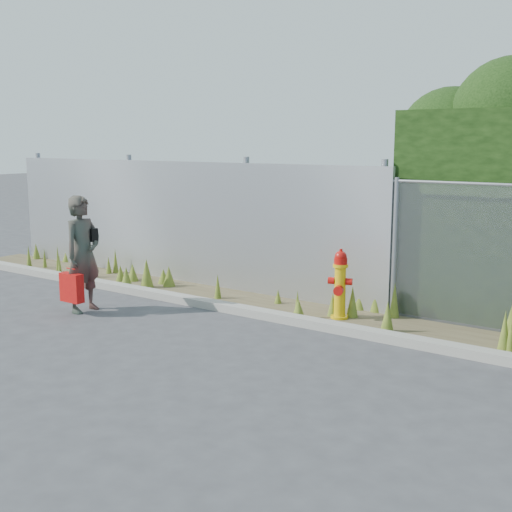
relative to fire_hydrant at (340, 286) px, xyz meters
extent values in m
plane|color=#3B3B3D|center=(-0.50, -2.37, -0.51)|extent=(80.00, 80.00, 0.00)
cube|color=gray|center=(-0.50, -0.57, -0.45)|extent=(16.00, 0.22, 0.12)
cube|color=#4D422C|center=(-0.50, 0.03, -0.50)|extent=(16.00, 1.20, 0.01)
cone|color=#4D621D|center=(-1.87, 0.68, -0.34)|extent=(0.11, 0.11, 0.34)
cone|color=#4D621D|center=(-3.45, 0.13, -0.32)|extent=(0.23, 0.23, 0.37)
cone|color=#4D621D|center=(-6.11, -0.18, -0.23)|extent=(0.09, 0.09, 0.54)
cone|color=#4D621D|center=(-6.07, 0.25, -0.26)|extent=(0.13, 0.13, 0.50)
cone|color=#4D621D|center=(-0.14, 0.06, -0.33)|extent=(0.15, 0.15, 0.35)
cone|color=#4D621D|center=(-4.53, -0.02, -0.40)|extent=(0.19, 0.19, 0.20)
cone|color=#4D621D|center=(-3.99, -0.39, -0.31)|extent=(0.22, 0.22, 0.38)
cone|color=#4D621D|center=(-5.20, -0.18, -0.30)|extent=(0.17, 0.17, 0.42)
cone|color=#4D621D|center=(-1.20, 0.21, -0.39)|extent=(0.12, 0.12, 0.23)
cone|color=#4D621D|center=(-5.11, 0.40, -0.26)|extent=(0.11, 0.11, 0.49)
cone|color=#4D621D|center=(-0.50, -0.35, -0.29)|extent=(0.11, 0.11, 0.42)
cone|color=#4D621D|center=(-6.84, 0.61, -0.37)|extent=(0.18, 0.18, 0.27)
cone|color=#4D621D|center=(-3.69, 0.24, -0.37)|extent=(0.22, 0.22, 0.28)
cone|color=#4D621D|center=(0.12, 0.17, -0.27)|extent=(0.18, 0.18, 0.47)
cone|color=#4D621D|center=(-5.17, 0.28, -0.33)|extent=(0.12, 0.12, 0.34)
cone|color=#4D621D|center=(2.27, 0.50, -0.28)|extent=(0.19, 0.19, 0.46)
cone|color=#4D621D|center=(-2.19, -0.07, -0.30)|extent=(0.12, 0.12, 0.42)
cone|color=#4D621D|center=(-3.70, -0.17, -0.24)|extent=(0.24, 0.24, 0.53)
cone|color=#4D621D|center=(-6.81, -0.34, -0.26)|extent=(0.12, 0.12, 0.50)
cone|color=#4D621D|center=(2.33, -0.11, -0.25)|extent=(0.15, 0.15, 0.51)
cone|color=#4D621D|center=(-4.48, -0.06, -0.35)|extent=(0.19, 0.19, 0.31)
cone|color=#4D621D|center=(-0.47, -0.37, -0.35)|extent=(0.22, 0.22, 0.30)
cone|color=#4D621D|center=(0.03, 0.64, -0.33)|extent=(0.20, 0.20, 0.35)
cone|color=#4D621D|center=(-4.37, 0.14, -0.35)|extent=(0.19, 0.19, 0.31)
cone|color=#4D621D|center=(2.42, -0.12, -0.24)|extent=(0.11, 0.11, 0.54)
cone|color=#4D621D|center=(0.85, -0.23, -0.29)|extent=(0.19, 0.19, 0.43)
cone|color=#4D621D|center=(-5.73, -0.16, -0.41)|extent=(0.13, 0.13, 0.18)
cone|color=#4D621D|center=(-4.29, 0.07, -0.35)|extent=(0.20, 0.20, 0.31)
cone|color=#4D621D|center=(0.29, 0.65, -0.24)|extent=(0.19, 0.19, 0.53)
cone|color=#4D621D|center=(0.64, 0.50, -0.24)|extent=(0.16, 0.16, 0.53)
cone|color=#4D621D|center=(-6.70, -0.05, -0.30)|extent=(0.09, 0.09, 0.41)
cone|color=#4D621D|center=(-5.76, -0.41, -0.30)|extent=(0.09, 0.09, 0.42)
cone|color=#4D621D|center=(-7.66, 0.46, -0.33)|extent=(0.17, 0.17, 0.35)
cube|color=#ADAFB5|center=(-3.75, 0.63, 0.59)|extent=(8.50, 0.08, 2.20)
cylinder|color=gray|center=(-7.80, 0.75, 0.64)|extent=(0.10, 0.10, 2.30)
cylinder|color=gray|center=(-5.00, 0.75, 0.64)|extent=(0.10, 0.10, 2.30)
cylinder|color=gray|center=(-2.20, 0.75, 0.64)|extent=(0.10, 0.10, 2.30)
cylinder|color=gray|center=(0.30, 0.75, 0.64)|extent=(0.10, 0.10, 2.30)
cylinder|color=gray|center=(0.55, 0.63, 0.52)|extent=(0.07, 0.07, 2.05)
sphere|color=black|center=(0.88, 1.89, 2.04)|extent=(1.67, 1.67, 1.67)
sphere|color=black|center=(1.79, 1.73, 2.39)|extent=(1.72, 1.72, 1.72)
cylinder|color=gold|center=(0.00, 0.01, -0.48)|extent=(0.26, 0.26, 0.06)
cylinder|color=gold|center=(0.00, 0.01, -0.12)|extent=(0.17, 0.17, 0.78)
cylinder|color=gold|center=(0.00, 0.01, 0.29)|extent=(0.22, 0.22, 0.05)
cylinder|color=#B20F0A|center=(0.00, 0.01, 0.36)|extent=(0.19, 0.19, 0.09)
sphere|color=#B20F0A|center=(0.00, 0.01, 0.42)|extent=(0.17, 0.17, 0.17)
cylinder|color=#B20F0A|center=(0.00, 0.01, 0.51)|extent=(0.05, 0.05, 0.05)
cylinder|color=#B20F0A|center=(-0.13, 0.01, 0.06)|extent=(0.09, 0.10, 0.10)
cylinder|color=#B20F0A|center=(0.13, 0.01, 0.06)|extent=(0.09, 0.10, 0.10)
cylinder|color=#B20F0A|center=(0.00, -0.12, -0.05)|extent=(0.14, 0.11, 0.14)
imported|color=#0D5842|center=(-3.41, -1.80, 0.38)|extent=(0.45, 0.66, 1.76)
cube|color=#B10A0B|center=(-3.40, -2.04, -0.09)|extent=(0.39, 0.14, 0.43)
cylinder|color=#B10A0B|center=(-3.40, -2.04, 0.19)|extent=(0.19, 0.02, 0.02)
cube|color=black|center=(-3.42, -1.62, 0.66)|extent=(0.27, 0.11, 0.20)
camera|label=1|loc=(4.18, -8.09, 2.06)|focal=45.00mm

